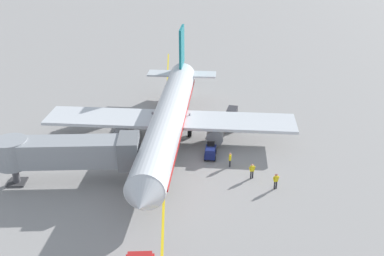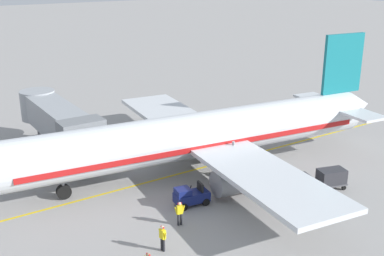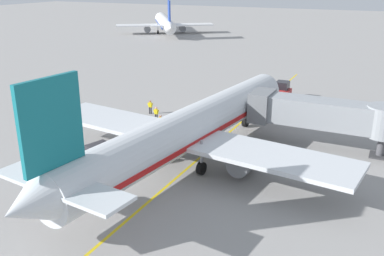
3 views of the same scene
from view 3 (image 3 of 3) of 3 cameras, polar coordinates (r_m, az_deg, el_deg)
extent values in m
plane|color=gray|center=(40.17, 1.12, -3.91)|extent=(400.00, 400.00, 0.00)
cube|color=gold|center=(40.17, 1.12, -3.90)|extent=(0.24, 80.00, 0.01)
cylinder|color=silver|center=(38.31, -0.09, 0.18)|extent=(7.62, 32.21, 3.70)
cube|color=red|center=(38.47, -0.09, -0.47)|extent=(7.34, 29.68, 0.44)
cone|color=silver|center=(52.99, 10.12, 5.36)|extent=(3.89, 2.83, 3.63)
cone|color=silver|center=(26.59, -21.23, -9.70)|extent=(3.47, 3.17, 3.14)
cube|color=black|center=(51.22, 9.36, 5.67)|extent=(2.89, 1.43, 0.60)
cube|color=silver|center=(37.75, -0.91, -1.17)|extent=(30.41, 8.86, 0.36)
cylinder|color=gray|center=(41.88, -6.56, -0.99)|extent=(2.38, 3.42, 2.00)
cylinder|color=gray|center=(36.36, 7.06, -4.29)|extent=(2.38, 3.42, 2.00)
cube|color=#14707A|center=(26.21, -18.21, 0.54)|extent=(0.86, 4.41, 5.50)
cube|color=silver|center=(27.84, -17.02, -7.24)|extent=(10.24, 3.81, 0.24)
cylinder|color=black|center=(48.48, 7.13, 0.82)|extent=(0.58, 1.15, 1.10)
cylinder|color=gray|center=(48.01, 7.20, 2.57)|extent=(0.24, 0.24, 2.00)
cylinder|color=black|center=(39.03, -4.53, -3.82)|extent=(0.58, 1.15, 1.10)
cylinder|color=gray|center=(38.44, -4.59, -1.70)|extent=(0.24, 0.24, 2.00)
cylinder|color=black|center=(36.64, 1.24, -5.38)|extent=(0.58, 1.15, 1.10)
cylinder|color=gray|center=(36.01, 1.26, -3.14)|extent=(0.24, 0.24, 2.00)
cube|color=#93999E|center=(43.36, 16.13, 1.99)|extent=(12.43, 2.80, 2.60)
cube|color=slate|center=(44.48, 9.27, 2.96)|extent=(2.00, 3.50, 2.99)
cylinder|color=#4C4C51|center=(43.63, 23.85, -2.16)|extent=(0.70, 0.70, 2.19)
cube|color=#38383A|center=(43.99, 23.67, -3.39)|extent=(1.80, 1.80, 0.16)
cube|color=#B21E1E|center=(59.66, 11.65, 4.43)|extent=(2.23, 4.42, 0.90)
cube|color=black|center=(60.35, 11.94, 5.56)|extent=(1.66, 1.86, 1.10)
cube|color=#B21E1E|center=(58.05, 11.31, 4.68)|extent=(1.88, 1.11, 0.36)
cylinder|color=black|center=(58.23, 12.16, 3.56)|extent=(0.36, 0.80, 0.80)
cylinder|color=black|center=(58.66, 10.39, 3.80)|extent=(0.36, 0.80, 0.80)
cylinder|color=black|center=(60.93, 12.80, 4.22)|extent=(0.36, 0.80, 0.80)
cylinder|color=black|center=(61.33, 11.10, 4.44)|extent=(0.36, 0.80, 0.80)
cube|color=navy|center=(44.40, -3.42, -0.73)|extent=(1.55, 2.65, 0.70)
cube|color=navy|center=(44.72, -2.90, 0.21)|extent=(1.16, 1.19, 0.44)
cube|color=black|center=(43.66, -3.98, -0.16)|extent=(0.85, 0.28, 0.64)
cylinder|color=black|center=(44.27, -3.34, 0.11)|extent=(0.12, 0.27, 0.54)
cylinder|color=black|center=(45.48, -3.28, -0.69)|extent=(0.28, 0.58, 0.56)
cylinder|color=black|center=(44.87, -2.19, -0.96)|extent=(0.28, 0.58, 0.56)
cylinder|color=black|center=(44.20, -4.66, -1.34)|extent=(0.28, 0.58, 0.56)
cylinder|color=black|center=(43.57, -3.54, -1.63)|extent=(0.28, 0.58, 0.56)
cube|color=#4C4C51|center=(40.39, -12.33, -3.60)|extent=(1.86, 2.48, 0.12)
cube|color=#2D2D33|center=(40.16, -12.40, -2.80)|extent=(1.77, 2.35, 1.10)
cylinder|color=#4C4C51|center=(41.17, -10.71, -3.05)|extent=(0.26, 0.69, 0.07)
cylinder|color=black|center=(41.34, -11.84, -3.38)|extent=(0.22, 0.38, 0.36)
cylinder|color=black|center=(40.51, -10.91, -3.80)|extent=(0.22, 0.38, 0.36)
cylinder|color=black|center=(40.48, -13.71, -4.03)|extent=(0.22, 0.38, 0.36)
cylinder|color=black|center=(39.63, -12.79, -4.48)|extent=(0.22, 0.38, 0.36)
cube|color=#4C4C51|center=(38.59, -15.91, -5.04)|extent=(1.86, 2.48, 0.12)
cube|color=#2D2D33|center=(38.35, -16.00, -4.21)|extent=(1.77, 2.35, 1.10)
cylinder|color=#4C4C51|center=(39.30, -14.14, -4.44)|extent=(0.26, 0.69, 0.07)
cylinder|color=black|center=(39.51, -15.32, -4.78)|extent=(0.22, 0.38, 0.36)
cylinder|color=black|center=(38.65, -14.41, -5.25)|extent=(0.22, 0.38, 0.36)
cylinder|color=black|center=(38.75, -17.35, -5.48)|extent=(0.22, 0.38, 0.36)
cylinder|color=black|center=(37.88, -16.47, -5.98)|extent=(0.22, 0.38, 0.36)
cylinder|color=#232328|center=(50.17, -4.66, 1.40)|extent=(0.15, 0.15, 0.85)
cylinder|color=#232328|center=(50.25, -4.87, 1.42)|extent=(0.15, 0.15, 0.85)
cube|color=yellow|center=(49.99, -4.79, 2.20)|extent=(0.41, 0.29, 0.60)
cylinder|color=yellow|center=(49.92, -4.52, 2.12)|extent=(0.23, 0.12, 0.57)
cylinder|color=yellow|center=(50.09, -5.05, 2.17)|extent=(0.23, 0.12, 0.57)
sphere|color=beige|center=(49.86, -4.80, 2.68)|extent=(0.22, 0.22, 0.22)
cube|color=red|center=(49.86, -4.80, 2.70)|extent=(0.27, 0.12, 0.10)
cylinder|color=#232328|center=(52.96, -5.66, 2.35)|extent=(0.15, 0.15, 0.85)
cylinder|color=#232328|center=(52.89, -5.46, 2.34)|extent=(0.15, 0.15, 0.85)
cube|color=yellow|center=(52.72, -5.58, 3.10)|extent=(0.42, 0.32, 0.60)
cylinder|color=yellow|center=(52.81, -5.84, 3.06)|extent=(0.24, 0.14, 0.57)
cylinder|color=yellow|center=(52.65, -5.32, 3.03)|extent=(0.24, 0.14, 0.57)
sphere|color=#997051|center=(52.60, -5.60, 3.55)|extent=(0.22, 0.22, 0.22)
cube|color=red|center=(52.59, -5.60, 3.57)|extent=(0.28, 0.14, 0.10)
cylinder|color=#232328|center=(47.15, -4.26, 0.21)|extent=(0.15, 0.15, 0.85)
cylinder|color=#232328|center=(47.29, -4.09, 0.28)|extent=(0.15, 0.15, 0.85)
cube|color=yellow|center=(46.99, -4.19, 1.08)|extent=(0.32, 0.43, 0.60)
cylinder|color=yellow|center=(46.83, -4.40, 0.95)|extent=(0.14, 0.24, 0.57)
cylinder|color=yellow|center=(47.17, -3.98, 1.10)|extent=(0.14, 0.24, 0.57)
sphere|color=beige|center=(46.85, -4.21, 1.58)|extent=(0.22, 0.22, 0.22)
cube|color=red|center=(46.85, -4.21, 1.60)|extent=(0.14, 0.28, 0.10)
cylinder|color=white|center=(130.87, -3.66, 13.85)|extent=(20.02, 27.10, 3.52)
cube|color=#193899|center=(130.92, -3.65, 13.65)|extent=(18.68, 25.11, 0.42)
cone|color=white|center=(147.09, -4.24, 14.46)|extent=(4.13, 3.82, 3.44)
cone|color=white|center=(114.47, -2.91, 13.19)|extent=(3.97, 3.88, 2.99)
cube|color=black|center=(145.34, -4.19, 14.64)|extent=(2.77, 2.35, 0.57)
cube|color=white|center=(129.99, -3.61, 13.54)|extent=(26.33, 20.13, 0.34)
cylinder|color=gray|center=(130.53, -5.98, 12.97)|extent=(3.28, 3.58, 1.90)
cylinder|color=gray|center=(131.43, -1.30, 13.11)|extent=(3.28, 3.58, 1.90)
cube|color=#193899|center=(116.36, -3.06, 15.31)|extent=(2.61, 3.63, 5.22)
cube|color=white|center=(116.89, -3.04, 13.44)|extent=(9.24, 7.39, 0.23)
cylinder|color=black|center=(141.69, -4.03, 13.21)|extent=(0.94, 1.10, 1.04)
cylinder|color=gray|center=(141.54, -4.04, 13.81)|extent=(0.23, 0.23, 1.90)
cylinder|color=black|center=(129.10, -4.55, 12.59)|extent=(0.94, 1.10, 1.04)
cylinder|color=gray|center=(128.93, -4.56, 13.24)|extent=(0.23, 0.23, 1.90)
cylinder|color=black|center=(129.48, -2.57, 12.65)|extent=(0.94, 1.10, 1.04)
cylinder|color=gray|center=(129.32, -2.58, 13.30)|extent=(0.23, 0.23, 1.90)
camera|label=1|loc=(83.60, 15.63, 24.98)|focal=42.43mm
camera|label=2|loc=(70.82, -16.11, 19.10)|focal=44.87mm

